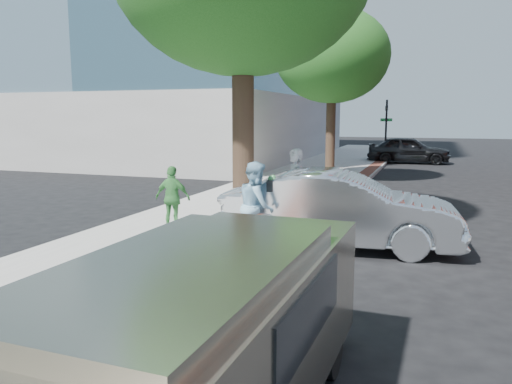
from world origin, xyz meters
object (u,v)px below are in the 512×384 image
at_px(parking_meter, 272,195).
at_px(person_green, 173,198).
at_px(person_officer, 256,206).
at_px(van, 211,331).
at_px(sedan_silver, 340,210).
at_px(bg_car, 409,150).
at_px(person_gray, 294,187).

height_order(parking_meter, person_green, person_green).
relative_size(person_officer, van, 0.38).
height_order(parking_meter, person_officer, person_officer).
relative_size(person_officer, person_green, 1.18).
bearing_deg(parking_meter, person_green, 166.90).
xyz_separation_m(parking_meter, van, (1.33, -5.88, -0.26)).
bearing_deg(sedan_silver, person_officer, 124.83).
height_order(person_officer, bg_car, person_officer).
bearing_deg(person_green, person_officer, 157.00).
bearing_deg(bg_car, person_green, 165.44).
height_order(bg_car, van, van).
xyz_separation_m(parking_meter, person_officer, (-0.20, -0.38, -0.16)).
distance_m(sedan_silver, van, 6.76).
distance_m(parking_meter, bg_car, 21.83).
height_order(person_officer, van, person_officer).
xyz_separation_m(person_officer, bg_car, (1.87, 22.14, -0.22)).
bearing_deg(van, sedan_silver, 91.81).
height_order(person_gray, sedan_silver, person_gray).
height_order(parking_meter, sedan_silver, sedan_silver).
height_order(person_green, van, van).
bearing_deg(van, bg_car, 90.58).
bearing_deg(sedan_silver, bg_car, -6.69).
distance_m(bg_car, van, 27.64).
xyz_separation_m(bg_car, van, (-0.33, -27.64, 0.13)).
bearing_deg(bg_car, sedan_silver, 175.91).
bearing_deg(parking_meter, person_officer, -117.76).
xyz_separation_m(person_officer, van, (1.53, -5.50, -0.10)).
distance_m(person_green, sedan_silver, 3.94).
xyz_separation_m(sedan_silver, van, (0.06, -6.75, 0.12)).
relative_size(person_green, sedan_silver, 0.30).
relative_size(person_gray, person_green, 1.25).
distance_m(person_green, van, 7.63).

